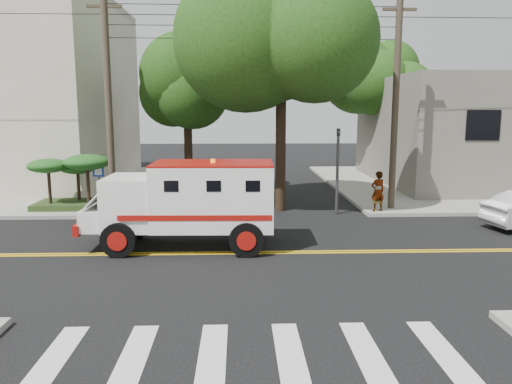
{
  "coord_description": "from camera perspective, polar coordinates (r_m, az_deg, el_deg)",
  "views": [
    {
      "loc": [
        -0.31,
        -14.85,
        4.37
      ],
      "look_at": [
        0.28,
        1.83,
        1.6
      ],
      "focal_mm": 35.0,
      "sensor_mm": 36.0,
      "label": 1
    }
  ],
  "objects": [
    {
      "name": "tree_left",
      "position": [
        26.78,
        -7.25,
        12.26
      ],
      "size": [
        4.48,
        4.2,
        7.7
      ],
      "color": "black",
      "rests_on": "ground"
    },
    {
      "name": "utility_pole_right",
      "position": [
        22.06,
        15.64,
        9.42
      ],
      "size": [
        0.28,
        0.28,
        9.0
      ],
      "primitive_type": "cylinder",
      "color": "#382D23",
      "rests_on": "ground"
    },
    {
      "name": "palm_planter",
      "position": [
        22.79,
        -20.23,
        1.98
      ],
      "size": [
        3.52,
        2.63,
        2.36
      ],
      "color": "#1E3314",
      "rests_on": "sidewalk_nw"
    },
    {
      "name": "pedestrian_b",
      "position": [
        26.1,
        19.62,
        1.34
      ],
      "size": [
        0.79,
        0.63,
        1.59
      ],
      "primitive_type": "imported",
      "rotation": [
        0.0,
        0.0,
        3.17
      ],
      "color": "gray",
      "rests_on": "sidewalk_ne"
    },
    {
      "name": "sidewalk_nw",
      "position": [
        31.56,
        -26.69,
        0.59
      ],
      "size": [
        17.0,
        17.0,
        0.15
      ],
      "primitive_type": "cube",
      "color": "gray",
      "rests_on": "ground"
    },
    {
      "name": "ground",
      "position": [
        15.48,
        -0.79,
        -6.97
      ],
      "size": [
        100.0,
        100.0,
        0.0
      ],
      "primitive_type": "plane",
      "color": "black",
      "rests_on": "ground"
    },
    {
      "name": "traffic_signal",
      "position": [
        20.97,
        9.32,
        3.43
      ],
      "size": [
        0.15,
        0.18,
        3.6
      ],
      "color": "#3F3F42",
      "rests_on": "ground"
    },
    {
      "name": "pedestrian_a",
      "position": [
        21.43,
        13.74,
        0.09
      ],
      "size": [
        0.71,
        0.57,
        1.69
      ],
      "primitive_type": "imported",
      "rotation": [
        0.0,
        0.0,
        3.43
      ],
      "color": "gray",
      "rests_on": "sidewalk_ne"
    },
    {
      "name": "sidewalk_ne",
      "position": [
        31.82,
        23.73,
        0.87
      ],
      "size": [
        17.0,
        17.0,
        0.15
      ],
      "primitive_type": "cube",
      "color": "gray",
      "rests_on": "ground"
    },
    {
      "name": "accessibility_sign",
      "position": [
        22.04,
        -17.5,
        1.15
      ],
      "size": [
        0.45,
        0.1,
        2.02
      ],
      "color": "#3F3F42",
      "rests_on": "ground"
    },
    {
      "name": "armored_truck",
      "position": [
        15.9,
        -7.68,
        -0.86
      ],
      "size": [
        6.06,
        2.57,
        2.73
      ],
      "rotation": [
        0.0,
        0.0,
        -0.03
      ],
      "color": "white",
      "rests_on": "ground"
    },
    {
      "name": "tree_main",
      "position": [
        21.37,
        4.23,
        17.01
      ],
      "size": [
        6.08,
        5.7,
        9.85
      ],
      "color": "black",
      "rests_on": "ground"
    },
    {
      "name": "building_right",
      "position": [
        32.68,
        26.09,
        6.33
      ],
      "size": [
        14.0,
        12.0,
        6.0
      ],
      "primitive_type": "cube",
      "color": "#69625A",
      "rests_on": "sidewalk_ne"
    },
    {
      "name": "utility_pole_left",
      "position": [
        21.51,
        -16.48,
        9.39
      ],
      "size": [
        0.28,
        0.28,
        9.0
      ],
      "primitive_type": "cylinder",
      "color": "#382D23",
      "rests_on": "ground"
    },
    {
      "name": "tree_right",
      "position": [
        32.01,
        14.96,
        12.2
      ],
      "size": [
        4.8,
        4.5,
        8.2
      ],
      "color": "black",
      "rests_on": "ground"
    }
  ]
}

